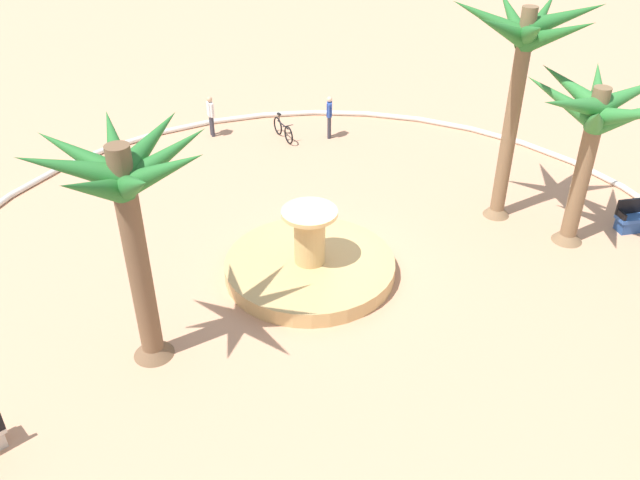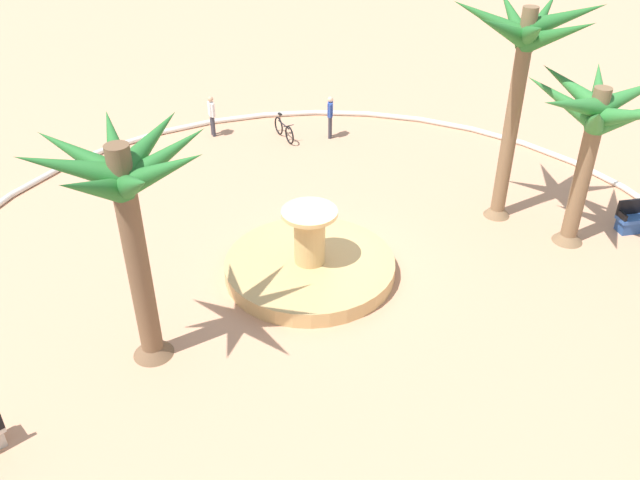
{
  "view_description": "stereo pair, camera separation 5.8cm",
  "coord_description": "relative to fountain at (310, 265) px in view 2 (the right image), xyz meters",
  "views": [
    {
      "loc": [
        -5.41,
        14.57,
        11.07
      ],
      "look_at": [
        0.08,
        0.12,
        1.0
      ],
      "focal_mm": 37.49,
      "sensor_mm": 36.0,
      "label": 1
    },
    {
      "loc": [
        -5.46,
        14.55,
        11.07
      ],
      "look_at": [
        0.08,
        0.12,
        1.0
      ],
      "focal_mm": 37.49,
      "sensor_mm": 36.0,
      "label": 2
    }
  ],
  "objects": [
    {
      "name": "ground_plane",
      "position": [
        -0.27,
        -0.42,
        -0.3
      ],
      "size": [
        80.0,
        80.0,
        0.0
      ],
      "primitive_type": "plane",
      "color": "tan"
    },
    {
      "name": "fountain",
      "position": [
        0.0,
        0.0,
        0.0
      ],
      "size": [
        4.76,
        4.76,
        2.06
      ],
      "color": "tan",
      "rests_on": "ground"
    },
    {
      "name": "palm_tree_mid_plaza",
      "position": [
        -4.44,
        -5.13,
        4.94
      ],
      "size": [
        4.31,
        4.32,
        6.81
      ],
      "color": "brown",
      "rests_on": "ground"
    },
    {
      "name": "person_cyclist_photo",
      "position": [
        2.67,
        -8.86,
        0.65
      ],
      "size": [
        0.29,
        0.51,
        1.7
      ],
      "color": "#33333D",
      "rests_on": "ground"
    },
    {
      "name": "plaza_curb",
      "position": [
        -0.27,
        -0.42,
        -0.2
      ],
      "size": [
        22.75,
        22.75,
        0.2
      ],
      "primitive_type": "torus",
      "color": "silver",
      "rests_on": "ground"
    },
    {
      "name": "person_cyclist_helmet",
      "position": [
        7.09,
        -7.37,
        0.61
      ],
      "size": [
        0.4,
        0.41,
        1.63
      ],
      "color": "#33333D",
      "rests_on": "ground"
    },
    {
      "name": "palm_tree_by_curb",
      "position": [
        -6.64,
        -4.37,
        3.57
      ],
      "size": [
        4.2,
        4.28,
        5.1
      ],
      "color": "brown",
      "rests_on": "ground"
    },
    {
      "name": "bicycle_red_frame",
      "position": [
        4.33,
        -8.09,
        0.08
      ],
      "size": [
        1.33,
        1.18,
        0.94
      ],
      "color": "black",
      "rests_on": "ground"
    },
    {
      "name": "palm_tree_near_fountain",
      "position": [
        2.3,
        4.35,
        3.97
      ],
      "size": [
        3.95,
        3.92,
        5.75
      ],
      "color": "brown",
      "rests_on": "ground"
    }
  ]
}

